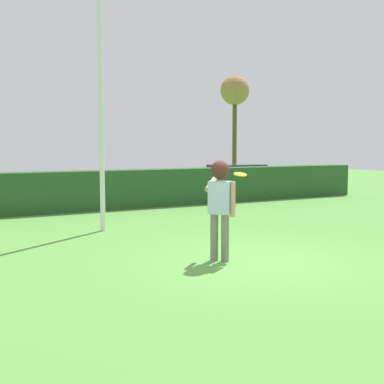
{
  "coord_description": "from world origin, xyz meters",
  "views": [
    {
      "loc": [
        -5.07,
        -7.0,
        2.01
      ],
      "look_at": [
        -0.41,
        1.3,
        1.15
      ],
      "focal_mm": 46.38,
      "sensor_mm": 36.0,
      "label": 1
    }
  ],
  "objects_px": {
    "bare_elm_tree": "(235,93)",
    "parked_car_green": "(237,177)",
    "lamppost": "(101,83)",
    "frisbee": "(240,174)",
    "person": "(220,197)"
  },
  "relations": [
    {
      "from": "lamppost",
      "to": "parked_car_green",
      "type": "xyz_separation_m",
      "value": [
        8.52,
        6.72,
        -2.84
      ]
    },
    {
      "from": "bare_elm_tree",
      "to": "frisbee",
      "type": "bearing_deg",
      "value": -123.85
    },
    {
      "from": "frisbee",
      "to": "lamppost",
      "type": "relative_size",
      "value": 0.04
    },
    {
      "from": "bare_elm_tree",
      "to": "parked_car_green",
      "type": "bearing_deg",
      "value": -123.16
    },
    {
      "from": "frisbee",
      "to": "bare_elm_tree",
      "type": "relative_size",
      "value": 0.04
    },
    {
      "from": "frisbee",
      "to": "lamppost",
      "type": "bearing_deg",
      "value": 109.41
    },
    {
      "from": "frisbee",
      "to": "parked_car_green",
      "type": "distance_m",
      "value": 12.78
    },
    {
      "from": "frisbee",
      "to": "bare_elm_tree",
      "type": "height_order",
      "value": "bare_elm_tree"
    },
    {
      "from": "person",
      "to": "lamppost",
      "type": "height_order",
      "value": "lamppost"
    },
    {
      "from": "person",
      "to": "bare_elm_tree",
      "type": "relative_size",
      "value": 0.3
    },
    {
      "from": "parked_car_green",
      "to": "frisbee",
      "type": "bearing_deg",
      "value": -124.21
    },
    {
      "from": "frisbee",
      "to": "lamppost",
      "type": "height_order",
      "value": "lamppost"
    },
    {
      "from": "person",
      "to": "parked_car_green",
      "type": "xyz_separation_m",
      "value": [
        7.77,
        10.79,
        -0.45
      ]
    },
    {
      "from": "lamppost",
      "to": "bare_elm_tree",
      "type": "height_order",
      "value": "lamppost"
    },
    {
      "from": "person",
      "to": "frisbee",
      "type": "xyz_separation_m",
      "value": [
        0.6,
        0.25,
        0.38
      ]
    }
  ]
}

